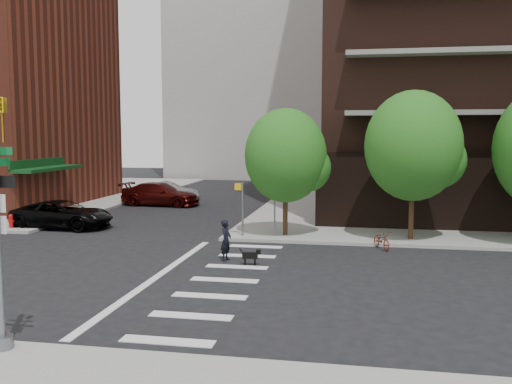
{
  "coord_description": "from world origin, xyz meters",
  "views": [
    {
      "loc": [
        7.68,
        -19.04,
        5.17
      ],
      "look_at": [
        3.0,
        6.0,
        2.5
      ],
      "focal_mm": 40.0,
      "sensor_mm": 36.0,
      "label": 1
    }
  ],
  "objects": [
    {
      "name": "tree_a",
      "position": [
        4.0,
        8.5,
        4.04
      ],
      "size": [
        4.0,
        4.0,
        5.9
      ],
      "color": "#301E11",
      "rests_on": "sidewalk_ne"
    },
    {
      "name": "pedestrian_signal",
      "position": [
        2.32,
        7.92,
        1.85
      ],
      "size": [
        2.18,
        0.67,
        2.6
      ],
      "color": "slate",
      "rests_on": "sidewalk_ne"
    },
    {
      "name": "fire_hydrant",
      "position": [
        -10.5,
        7.8,
        0.55
      ],
      "size": [
        0.24,
        0.24,
        0.73
      ],
      "color": "#A50C0C",
      "rests_on": "sidewalk_nw"
    },
    {
      "name": "dog_walker",
      "position": [
        2.32,
        3.02,
        0.83
      ],
      "size": [
        0.66,
        0.48,
        1.66
      ],
      "primitive_type": "imported",
      "rotation": [
        0.0,
        0.0,
        1.43
      ],
      "color": "black",
      "rests_on": "ground"
    },
    {
      "name": "ground",
      "position": [
        0.0,
        0.0,
        0.0
      ],
      "size": [
        120.0,
        120.0,
        0.0
      ],
      "primitive_type": "plane",
      "color": "black",
      "rests_on": "ground"
    },
    {
      "name": "dog",
      "position": [
        3.47,
        2.43,
        0.39
      ],
      "size": [
        0.73,
        0.24,
        0.61
      ],
      "rotation": [
        0.0,
        0.0,
        0.08
      ],
      "color": "black",
      "rests_on": "ground"
    },
    {
      "name": "parked_car_maroon",
      "position": [
        -6.33,
        19.11,
        0.81
      ],
      "size": [
        2.67,
        5.75,
        1.63
      ],
      "primitive_type": "imported",
      "rotation": [
        0.0,
        0.0,
        1.5
      ],
      "color": "#3E0A08",
      "rests_on": "ground"
    },
    {
      "name": "crosswalk",
      "position": [
        2.21,
        -0.0,
        0.01
      ],
      "size": [
        3.85,
        13.0,
        0.01
      ],
      "color": "silver",
      "rests_on": "ground"
    },
    {
      "name": "scooter",
      "position": [
        8.59,
        6.5,
        0.42
      ],
      "size": [
        1.12,
        1.67,
        0.83
      ],
      "primitive_type": "imported",
      "rotation": [
        0.0,
        0.0,
        0.4
      ],
      "color": "maroon",
      "rests_on": "ground"
    },
    {
      "name": "parked_car_black",
      "position": [
        -8.2,
        9.0,
        0.75
      ],
      "size": [
        2.61,
        5.45,
        1.5
      ],
      "primitive_type": "imported",
      "rotation": [
        0.0,
        0.0,
        1.55
      ],
      "color": "black",
      "rests_on": "ground"
    },
    {
      "name": "tree_b",
      "position": [
        10.0,
        8.5,
        4.54
      ],
      "size": [
        4.5,
        4.5,
        6.65
      ],
      "color": "#301E11",
      "rests_on": "sidewalk_ne"
    },
    {
      "name": "parked_car_silver",
      "position": [
        -6.41,
        20.14,
        0.81
      ],
      "size": [
        2.09,
        5.03,
        1.62
      ],
      "primitive_type": "imported",
      "rotation": [
        0.0,
        0.0,
        1.49
      ],
      "color": "#B3B6BB",
      "rests_on": "ground"
    }
  ]
}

